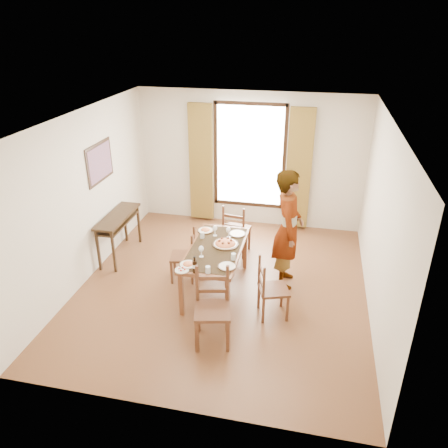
% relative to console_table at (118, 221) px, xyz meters
% --- Properties ---
extents(ground, '(5.00, 5.00, 0.00)m').
position_rel_console_table_xyz_m(ground, '(2.03, -0.60, -0.68)').
color(ground, '#492316').
rests_on(ground, ground).
extents(room_shell, '(4.60, 5.10, 2.74)m').
position_rel_console_table_xyz_m(room_shell, '(2.03, -0.47, 0.86)').
color(room_shell, beige).
rests_on(room_shell, ground).
extents(console_table, '(0.38, 1.20, 0.80)m').
position_rel_console_table_xyz_m(console_table, '(0.00, 0.00, 0.00)').
color(console_table, '#301F10').
rests_on(console_table, ground).
extents(dining_table, '(0.80, 1.60, 0.76)m').
position_rel_console_table_xyz_m(dining_table, '(1.94, -0.70, -0.00)').
color(dining_table, brown).
rests_on(dining_table, ground).
extents(chair_west, '(0.45, 0.45, 0.88)m').
position_rel_console_table_xyz_m(chair_west, '(1.37, -0.50, -0.27)').
color(chair_west, '#4F321A').
rests_on(chair_west, ground).
extents(chair_north, '(0.49, 0.49, 0.99)m').
position_rel_console_table_xyz_m(chair_north, '(2.03, 0.52, -0.23)').
color(chair_north, '#4F321A').
rests_on(chair_north, ground).
extents(chair_south, '(0.56, 0.56, 1.05)m').
position_rel_console_table_xyz_m(chair_south, '(2.16, -1.87, -0.19)').
color(chair_south, '#4F321A').
rests_on(chair_south, ground).
extents(chair_east, '(0.51, 0.51, 0.92)m').
position_rel_console_table_xyz_m(chair_east, '(2.86, -1.17, -0.26)').
color(chair_east, '#4F321A').
rests_on(chair_east, ground).
extents(man, '(0.76, 0.55, 1.94)m').
position_rel_console_table_xyz_m(man, '(2.99, -0.26, 0.28)').
color(man, '#93969B').
rests_on(man, ground).
extents(plate_sw, '(0.27, 0.27, 0.05)m').
position_rel_console_table_xyz_m(plate_sw, '(1.67, -1.29, 0.10)').
color(plate_sw, silver).
rests_on(plate_sw, dining_table).
extents(plate_se, '(0.27, 0.27, 0.05)m').
position_rel_console_table_xyz_m(plate_se, '(2.22, -1.21, 0.10)').
color(plate_se, silver).
rests_on(plate_se, dining_table).
extents(plate_nw, '(0.27, 0.27, 0.05)m').
position_rel_console_table_xyz_m(plate_nw, '(1.64, -0.18, 0.10)').
color(plate_nw, silver).
rests_on(plate_nw, dining_table).
extents(plate_ne, '(0.27, 0.27, 0.05)m').
position_rel_console_table_xyz_m(plate_ne, '(2.18, -0.18, 0.10)').
color(plate_ne, silver).
rests_on(plate_ne, dining_table).
extents(pasta_platter, '(0.40, 0.40, 0.10)m').
position_rel_console_table_xyz_m(pasta_platter, '(2.06, -0.58, 0.12)').
color(pasta_platter, red).
rests_on(pasta_platter, dining_table).
extents(caprese_plate, '(0.20, 0.20, 0.04)m').
position_rel_console_table_xyz_m(caprese_plate, '(1.63, -1.44, 0.09)').
color(caprese_plate, silver).
rests_on(caprese_plate, dining_table).
extents(wine_glass_a, '(0.08, 0.08, 0.18)m').
position_rel_console_table_xyz_m(wine_glass_a, '(1.79, -1.01, 0.16)').
color(wine_glass_a, white).
rests_on(wine_glass_a, dining_table).
extents(wine_glass_b, '(0.08, 0.08, 0.18)m').
position_rel_console_table_xyz_m(wine_glass_b, '(2.06, -0.33, 0.16)').
color(wine_glass_b, white).
rests_on(wine_glass_b, dining_table).
extents(wine_glass_c, '(0.08, 0.08, 0.18)m').
position_rel_console_table_xyz_m(wine_glass_c, '(1.83, -0.31, 0.16)').
color(wine_glass_c, white).
rests_on(wine_glass_c, dining_table).
extents(tumbler_a, '(0.07, 0.07, 0.10)m').
position_rel_console_table_xyz_m(tumbler_a, '(2.27, -0.99, 0.12)').
color(tumbler_a, silver).
rests_on(tumbler_a, dining_table).
extents(tumbler_b, '(0.07, 0.07, 0.10)m').
position_rel_console_table_xyz_m(tumbler_b, '(1.65, -0.43, 0.12)').
color(tumbler_b, silver).
rests_on(tumbler_b, dining_table).
extents(tumbler_c, '(0.07, 0.07, 0.10)m').
position_rel_console_table_xyz_m(tumbler_c, '(2.00, -1.42, 0.12)').
color(tumbler_c, silver).
rests_on(tumbler_c, dining_table).
extents(wine_bottle, '(0.07, 0.07, 0.25)m').
position_rel_console_table_xyz_m(wine_bottle, '(1.81, -1.44, 0.20)').
color(wine_bottle, black).
rests_on(wine_bottle, dining_table).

